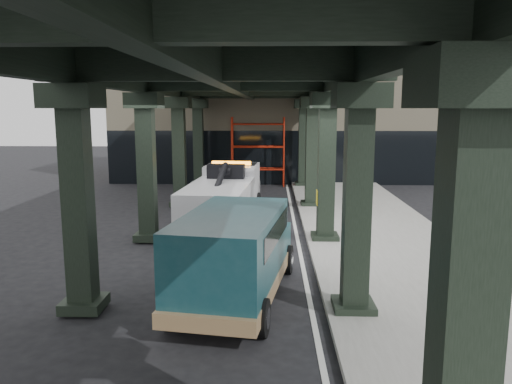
# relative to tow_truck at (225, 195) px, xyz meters

# --- Properties ---
(ground) EXTENTS (90.00, 90.00, 0.00)m
(ground) POSITION_rel_tow_truck_xyz_m (1.00, -4.34, -1.20)
(ground) COLOR black
(ground) RESTS_ON ground
(sidewalk) EXTENTS (5.00, 40.00, 0.15)m
(sidewalk) POSITION_rel_tow_truck_xyz_m (5.50, -2.34, -1.13)
(sidewalk) COLOR gray
(sidewalk) RESTS_ON ground
(lane_stripe) EXTENTS (0.12, 38.00, 0.01)m
(lane_stripe) POSITION_rel_tow_truck_xyz_m (2.70, -2.34, -1.20)
(lane_stripe) COLOR silver
(lane_stripe) RESTS_ON ground
(viaduct) EXTENTS (7.40, 32.00, 6.40)m
(viaduct) POSITION_rel_tow_truck_xyz_m (0.60, -2.34, 4.26)
(viaduct) COLOR black
(viaduct) RESTS_ON ground
(building) EXTENTS (22.00, 10.00, 8.00)m
(building) POSITION_rel_tow_truck_xyz_m (3.00, 15.66, 2.80)
(building) COLOR #C6B793
(building) RESTS_ON ground
(scaffolding) EXTENTS (3.08, 0.88, 4.00)m
(scaffolding) POSITION_rel_tow_truck_xyz_m (1.00, 10.30, 0.91)
(scaffolding) COLOR red
(scaffolding) RESTS_ON ground
(tow_truck) EXTENTS (2.69, 7.66, 2.47)m
(tow_truck) POSITION_rel_tow_truck_xyz_m (0.00, 0.00, 0.00)
(tow_truck) COLOR black
(tow_truck) RESTS_ON ground
(towed_van) EXTENTS (2.88, 5.63, 2.18)m
(towed_van) POSITION_rel_tow_truck_xyz_m (0.94, -7.63, -0.03)
(towed_van) COLOR #123B42
(towed_van) RESTS_ON ground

